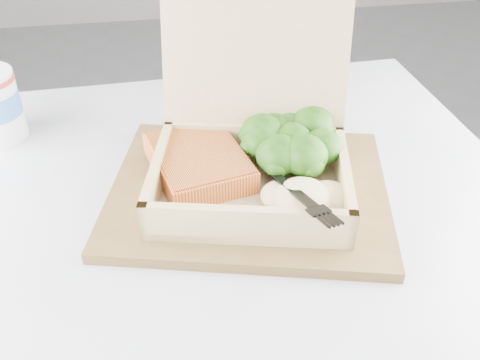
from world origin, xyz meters
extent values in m
plane|color=gray|center=(0.00, 0.00, 0.00)|extent=(4.00, 4.00, 0.00)
cube|color=#B4B7BF|center=(-0.48, -0.62, 0.69)|extent=(0.77, 0.77, 0.03)
cube|color=brown|center=(-0.44, -0.57, 0.72)|extent=(0.37, 0.32, 0.01)
cube|color=tan|center=(-0.44, -0.58, 0.73)|extent=(0.25, 0.21, 0.01)
cube|color=tan|center=(-0.54, -0.56, 0.75)|extent=(0.05, 0.17, 0.04)
cube|color=tan|center=(-0.34, -0.61, 0.75)|extent=(0.05, 0.17, 0.04)
cube|color=tan|center=(-0.46, -0.66, 0.75)|extent=(0.21, 0.06, 0.04)
cube|color=tan|center=(-0.42, -0.51, 0.75)|extent=(0.21, 0.06, 0.04)
cube|color=tan|center=(-0.42, -0.48, 0.84)|extent=(0.22, 0.10, 0.16)
cube|color=orange|center=(-0.49, -0.54, 0.75)|extent=(0.12, 0.15, 0.03)
ellipsoid|color=beige|center=(-0.39, -0.63, 0.75)|extent=(0.10, 0.09, 0.03)
cube|color=black|center=(-0.42, -0.58, 0.76)|extent=(0.03, 0.10, 0.03)
cube|color=black|center=(-0.40, -0.65, 0.76)|extent=(0.03, 0.04, 0.01)
cube|color=white|center=(-0.44, -0.41, 0.71)|extent=(0.09, 0.15, 0.00)
camera|label=1|loc=(-0.53, -1.05, 1.10)|focal=40.00mm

